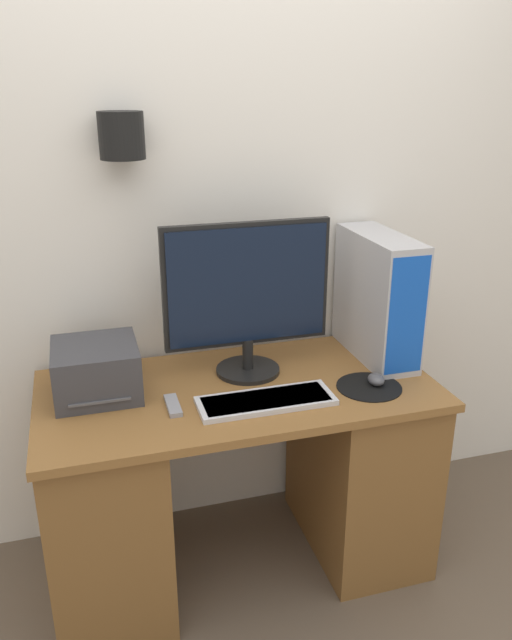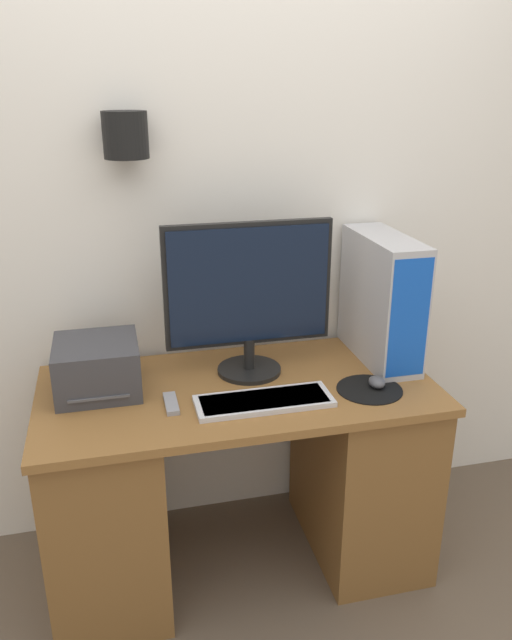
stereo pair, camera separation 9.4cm
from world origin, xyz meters
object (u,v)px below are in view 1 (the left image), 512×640
Objects in this scene: keyboard at (266,401)px; remote_control at (173,405)px; printer at (96,370)px; monitor at (247,292)px; computer_tower at (378,297)px; mouse at (376,380)px.

remote_control is (-0.30, 0.06, -0.00)m from keyboard.
remote_control is (0.23, -0.17, -0.08)m from printer.
computer_tower is at bearing 1.13° from monitor.
remote_control is at bearing 176.58° from mouse.
computer_tower reaches higher than remote_control.
computer_tower is at bearing 65.20° from mouse.
monitor is 0.52m from computer_tower.
mouse reaches higher than keyboard.
keyboard is at bearing -91.77° from monitor.
computer_tower is 1.07m from printer.
computer_tower is at bearing 26.63° from keyboard.
mouse is at bearing -3.42° from remote_control.
computer_tower is 1.64× the size of printer.
computer_tower is at bearing 13.90° from remote_control.
remote_control is at bearing 169.00° from keyboard.
monitor is 1.31× the size of keyboard.
printer is at bearing -178.26° from computer_tower.
monitor reaches higher than printer.
monitor reaches higher than keyboard.
keyboard is 0.31m from remote_control.
keyboard is at bearing -177.77° from mouse.
computer_tower reaches higher than printer.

